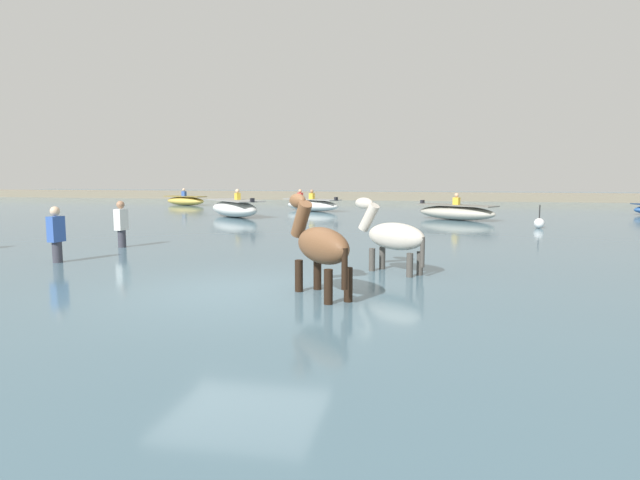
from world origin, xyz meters
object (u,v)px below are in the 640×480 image
Objects in this scene: horse_trailing_pinto at (393,238)px; boat_near_starboard at (312,205)px; boat_mid_outer at (185,201)px; boat_far_offshore at (234,208)px; boat_mid_channel at (456,212)px; person_wading_close at (57,242)px; channel_buoy at (539,223)px; horse_lead_bay at (320,248)px; person_spectator_far at (122,231)px.

horse_trailing_pinto reaches higher than boat_near_starboard.
horse_trailing_pinto reaches higher than boat_mid_outer.
boat_mid_outer is 10.13m from boat_far_offshore.
boat_mid_channel is 15.66m from person_wading_close.
person_wading_close is at bearing -96.59° from boat_near_starboard.
channel_buoy is at bearing -30.97° from boat_mid_outer.
horse_trailing_pinto is (0.98, 2.22, -0.09)m from horse_lead_bay.
boat_mid_channel is 9.52m from boat_far_offshore.
boat_mid_outer is (-15.57, 7.87, -0.03)m from boat_mid_channel.
horse_lead_bay is 0.66× the size of boat_mid_outer.
person_wading_close reaches higher than channel_buoy.
horse_trailing_pinto is at bearing -115.00° from channel_buoy.
boat_near_starboard is (2.57, 4.39, -0.06)m from boat_far_offshore.
boat_mid_outer is 0.89× the size of boat_near_starboard.
person_wading_close is (-6.09, 2.05, -0.31)m from horse_lead_bay.
horse_lead_bay is 0.58× the size of boat_far_offshore.
boat_mid_outer is at bearing 110.11° from person_spectator_far.
horse_trailing_pinto is at bearing -98.25° from boat_mid_channel.
boat_mid_channel is at bearing 55.33° from person_wading_close.
person_spectator_far is at bearing 143.22° from horse_lead_bay.
boat_far_offshore is at bearing 114.52° from horse_lead_bay.
horse_lead_bay is at bearing -36.78° from person_spectator_far.
channel_buoy is at bearing -49.16° from boat_mid_channel.
boat_mid_outer is at bearing 123.72° from horse_trailing_pinto.
boat_near_starboard is (-6.94, 4.14, 0.00)m from boat_mid_channel.
horse_lead_bay is 2.43m from horse_trailing_pinto.
boat_far_offshore is at bearing -120.40° from boat_near_starboard.
horse_lead_bay is at bearing -114.77° from channel_buoy.
boat_far_offshore reaches higher than person_wading_close.
horse_trailing_pinto reaches higher than boat_far_offshore.
horse_lead_bay is 19.51m from boat_near_starboard.
boat_mid_channel is (2.82, 14.93, -0.43)m from horse_lead_bay.
person_wading_close is at bearing -87.24° from boat_far_offshore.
boat_mid_outer is 0.88× the size of boat_far_offshore.
horse_lead_bay is 1.08× the size of horse_trailing_pinto.
person_spectator_far is (0.02, 2.49, 0.00)m from person_wading_close.
boat_far_offshore reaches higher than boat_mid_outer.
channel_buoy is (12.17, -2.82, -0.19)m from boat_far_offshore.
horse_lead_bay is 1.22× the size of person_wading_close.
channel_buoy is (18.23, -10.94, -0.10)m from boat_mid_outer.
boat_mid_channel reaches higher than boat_mid_outer.
person_spectator_far is at bearing -97.63° from boat_near_starboard.
horse_lead_bay is at bearing -60.77° from boat_mid_outer.
boat_mid_channel is 4.06m from channel_buoy.
boat_far_offshore reaches higher than boat_near_starboard.
boat_far_offshore reaches higher than channel_buoy.
boat_far_offshore is 10.16m from person_spectator_far.
person_spectator_far reaches higher than boat_near_starboard.
horse_trailing_pinto is at bearing -18.19° from person_spectator_far.
person_spectator_far is (-8.89, -10.39, 0.12)m from boat_mid_channel.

